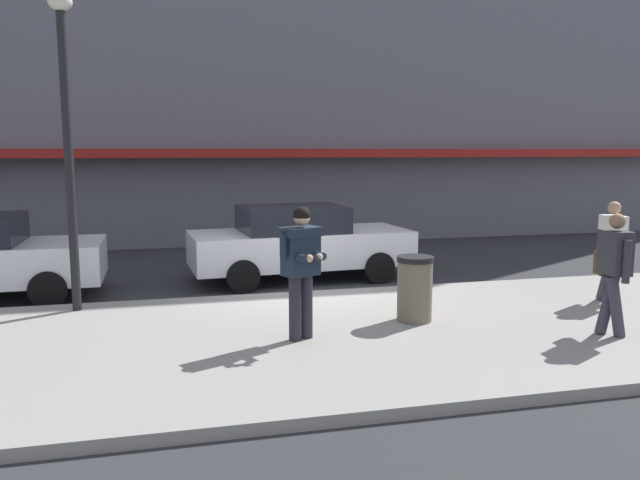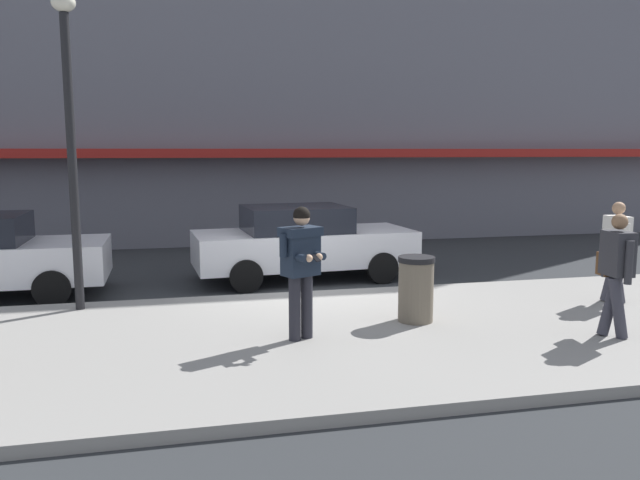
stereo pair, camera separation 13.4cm
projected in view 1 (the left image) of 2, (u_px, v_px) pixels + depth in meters
The scene contains 9 objects.
ground_plane at pixel (309, 296), 11.57m from camera, with size 80.00×80.00×0.00m, color #2B2D30.
sidewalk at pixel (420, 331), 9.06m from camera, with size 32.00×5.30×0.14m, color gray.
curb_paint_line at pixel (360, 292), 11.85m from camera, with size 28.00×0.12×0.01m, color silver.
parked_sedan_mid at pixel (299, 242), 12.94m from camera, with size 4.63×2.19×1.54m.
man_texting_on_phone at pixel (301, 258), 8.29m from camera, with size 0.62×0.65×1.81m.
pedestrian_in_light_coat at pixel (612, 245), 10.45m from camera, with size 0.35×0.60×1.70m.
pedestrian_with_bag at pixel (613, 266), 8.50m from camera, with size 0.35×0.72×1.70m.
street_lamp_post at pixel (67, 120), 9.56m from camera, with size 0.36×0.36×4.88m.
trash_bin at pixel (415, 288), 9.30m from camera, with size 0.55×0.55×0.98m.
Camera 1 is at (-2.50, -11.03, 2.68)m, focal length 35.00 mm.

